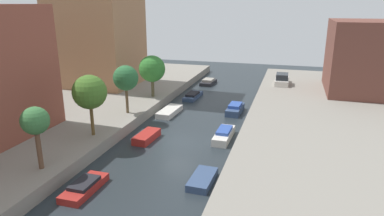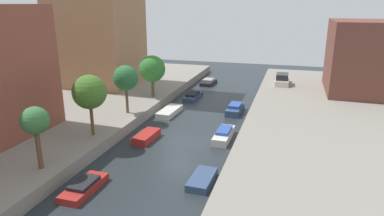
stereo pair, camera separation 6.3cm
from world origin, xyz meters
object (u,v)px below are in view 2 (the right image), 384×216
low_block_right (373,57)px  street_tree_3 (126,78)px  street_tree_2 (90,92)px  moored_boat_left_1 (84,187)px  apartment_tower_far (95,2)px  street_tree_1 (35,122)px  moored_boat_right_3 (224,135)px  moored_boat_right_4 (235,109)px  parked_car (282,80)px  moored_boat_left_2 (147,137)px  moored_boat_left_5 (209,82)px  street_tree_4 (152,69)px  moored_boat_left_3 (170,112)px  moored_boat_right_2 (202,179)px  moored_boat_left_4 (193,96)px

low_block_right → street_tree_3: 29.26m
street_tree_2 → moored_boat_left_1: size_ratio=1.38×
apartment_tower_far → street_tree_1: apartment_tower_far is taller
moored_boat_right_3 → moored_boat_right_4: 7.78m
parked_car → moored_boat_left_2: parked_car is taller
street_tree_1 → moored_boat_left_5: size_ratio=1.15×
street_tree_4 → moored_boat_left_2: size_ratio=1.50×
moored_boat_left_3 → low_block_right: bearing=29.8°
apartment_tower_far → street_tree_1: 26.27m
apartment_tower_far → moored_boat_left_2: size_ratio=6.62×
moored_boat_right_4 → street_tree_4: bearing=177.8°
parked_car → moored_boat_right_4: (-4.42, -11.22, -1.17)m
moored_boat_left_1 → moored_boat_right_2: size_ratio=1.19×
apartment_tower_far → moored_boat_left_2: (13.16, -14.68, -11.26)m
moored_boat_left_1 → moored_boat_right_2: 7.61m
street_tree_1 → street_tree_2: size_ratio=0.84×
low_block_right → street_tree_1: bearing=-130.8°
street_tree_1 → moored_boat_left_4: bearing=81.0°
apartment_tower_far → moored_boat_left_4: bearing=-0.9°
street_tree_1 → moored_boat_right_4: street_tree_1 is taller
low_block_right → parked_car: (-10.33, 1.42, -3.67)m
street_tree_1 → moored_boat_left_3: bearing=79.2°
street_tree_2 → moored_boat_left_4: bearing=77.8°
moored_boat_left_4 → street_tree_2: bearing=-102.2°
parked_car → moored_boat_left_5: parked_car is taller
moored_boat_left_3 → moored_boat_left_5: bearing=87.7°
low_block_right → moored_boat_left_5: (-20.83, 2.72, -4.94)m
low_block_right → parked_car: low_block_right is taller
moored_boat_left_1 → moored_boat_left_4: size_ratio=0.86×
street_tree_3 → moored_boat_left_5: size_ratio=1.29×
moored_boat_left_4 → street_tree_3: bearing=-109.0°
apartment_tower_far → street_tree_3: size_ratio=4.44×
street_tree_2 → moored_boat_left_5: size_ratio=1.36×
street_tree_2 → street_tree_3: (-0.00, 6.25, -0.14)m
street_tree_4 → moored_boat_right_3: 13.56m
street_tree_3 → street_tree_2: bearing=-90.0°
moored_boat_left_2 → moored_boat_left_3: bearing=94.6°
street_tree_3 → street_tree_4: (-0.00, 6.51, -0.25)m
moored_boat_left_2 → low_block_right: bearing=43.5°
parked_car → moored_boat_left_3: parked_car is taller
street_tree_1 → moored_boat_left_1: bearing=-4.8°
apartment_tower_far → moored_boat_left_3: apartment_tower_far is taller
street_tree_1 → street_tree_3: bearing=90.0°
low_block_right → street_tree_4: bearing=-159.0°
apartment_tower_far → moored_boat_left_3: (12.56, -7.21, -11.30)m
street_tree_4 → parked_car: 18.06m
street_tree_1 → street_tree_3: size_ratio=0.89×
moored_boat_left_2 → moored_boat_left_4: size_ratio=0.75×
street_tree_1 → moored_boat_left_3: (3.09, 16.17, -3.96)m
moored_boat_left_1 → moored_boat_right_3: bearing=58.8°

